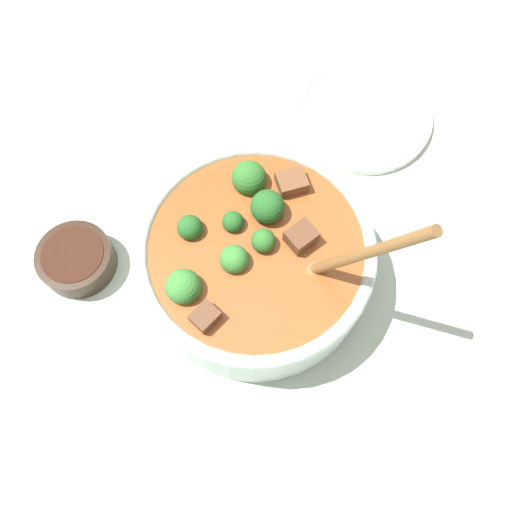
{
  "coord_description": "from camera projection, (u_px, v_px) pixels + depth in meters",
  "views": [
    {
      "loc": [
        -0.09,
        -0.22,
        0.63
      ],
      "look_at": [
        0.0,
        0.0,
        0.06
      ],
      "focal_mm": 35.0,
      "sensor_mm": 36.0,
      "label": 1
    }
  ],
  "objects": [
    {
      "name": "ground_plane",
      "position": [
        256.0,
        274.0,
        0.67
      ],
      "size": [
        4.0,
        4.0,
        0.0
      ],
      "primitive_type": "plane",
      "color": "#ADBCAD"
    },
    {
      "name": "condiment_bowl",
      "position": [
        76.0,
        259.0,
        0.66
      ],
      "size": [
        0.1,
        0.1,
        0.04
      ],
      "color": "black",
      "rests_on": "ground_plane"
    },
    {
      "name": "empty_plate",
      "position": [
        362.0,
        114.0,
        0.77
      ],
      "size": [
        0.21,
        0.21,
        0.02
      ],
      "color": "white",
      "rests_on": "ground_plane"
    },
    {
      "name": "stew_bowl",
      "position": [
        256.0,
        258.0,
        0.62
      ],
      "size": [
        0.29,
        0.29,
        0.26
      ],
      "color": "#B2C6BC",
      "rests_on": "ground_plane"
    }
  ]
}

